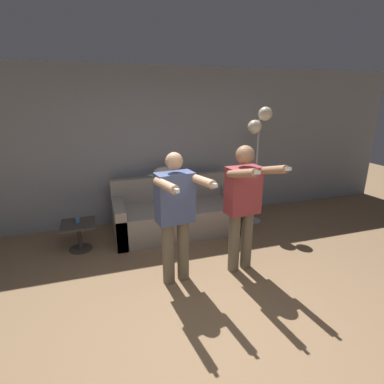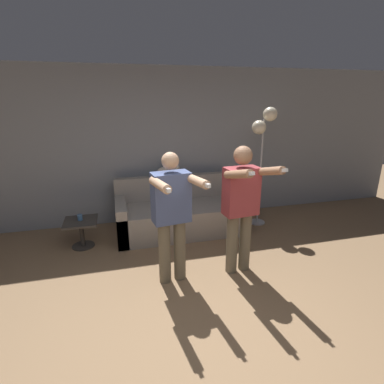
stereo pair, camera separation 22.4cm
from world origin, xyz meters
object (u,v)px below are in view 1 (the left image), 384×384
at_px(person_left, 176,211).
at_px(side_table, 79,230).
at_px(person_right, 244,202).
at_px(couch, 178,215).
at_px(cat, 165,171).
at_px(cup, 77,220).
at_px(floor_lamp, 259,130).

bearing_deg(person_left, side_table, 125.74).
bearing_deg(person_right, couch, 102.30).
height_order(couch, side_table, couch).
bearing_deg(person_right, person_left, 174.12).
bearing_deg(cat, cup, -159.79).
height_order(person_right, floor_lamp, floor_lamp).
xyz_separation_m(couch, floor_lamp, (1.38, -0.03, 1.31)).
xyz_separation_m(couch, cat, (-0.12, 0.35, 0.66)).
relative_size(person_right, cat, 3.25).
bearing_deg(cat, person_right, -71.59).
height_order(person_right, cat, person_right).
distance_m(person_right, cup, 2.35).
bearing_deg(couch, person_left, -105.83).
relative_size(person_left, side_table, 3.37).
relative_size(couch, person_left, 1.31).
bearing_deg(cup, side_table, -81.18).
xyz_separation_m(cat, side_table, (-1.39, -0.53, -0.64)).
bearing_deg(person_right, cat, 102.46).
height_order(floor_lamp, cup, floor_lamp).
distance_m(person_left, person_right, 0.84).
bearing_deg(couch, cup, -173.66).
distance_m(cat, floor_lamp, 1.68).
bearing_deg(side_table, couch, 7.04).
distance_m(person_left, floor_lamp, 2.33).
distance_m(couch, side_table, 1.53).
xyz_separation_m(cat, floor_lamp, (1.50, -0.38, 0.65)).
height_order(side_table, cup, cup).
distance_m(couch, person_right, 1.57).
xyz_separation_m(person_right, cup, (-1.97, 1.20, -0.46)).
relative_size(floor_lamp, cup, 23.07).
height_order(person_left, floor_lamp, floor_lamp).
distance_m(floor_lamp, side_table, 3.18).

